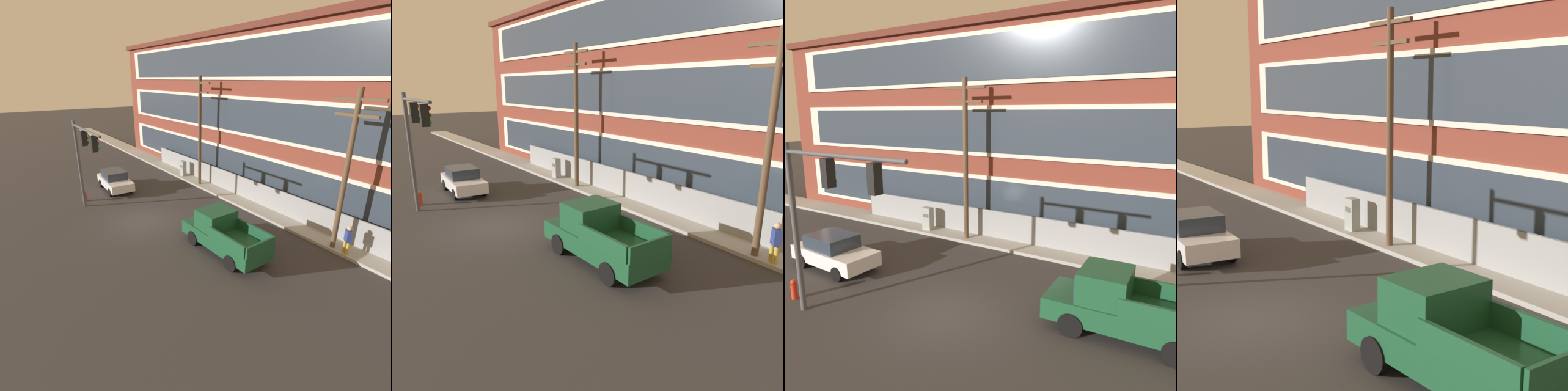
{
  "view_description": "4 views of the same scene",
  "coord_description": "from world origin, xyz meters",
  "views": [
    {
      "loc": [
        16.29,
        -7.12,
        8.49
      ],
      "look_at": [
        2.07,
        2.61,
        1.84
      ],
      "focal_mm": 28.0,
      "sensor_mm": 36.0,
      "label": 1
    },
    {
      "loc": [
        15.99,
        -5.82,
        6.27
      ],
      "look_at": [
        4.69,
        2.01,
        2.31
      ],
      "focal_mm": 35.0,
      "sensor_mm": 36.0,
      "label": 2
    },
    {
      "loc": [
        7.43,
        -9.7,
        6.94
      ],
      "look_at": [
        -0.46,
        3.16,
        3.63
      ],
      "focal_mm": 35.0,
      "sensor_mm": 36.0,
      "label": 3
    },
    {
      "loc": [
        13.89,
        -5.55,
        5.84
      ],
      "look_at": [
        2.09,
        2.34,
        3.33
      ],
      "focal_mm": 55.0,
      "sensor_mm": 36.0,
      "label": 4
    }
  ],
  "objects": [
    {
      "name": "sedan_white",
      "position": [
        -6.71,
        0.72,
        0.8
      ],
      "size": [
        4.22,
        2.04,
        1.56
      ],
      "color": "silver",
      "rests_on": "ground"
    },
    {
      "name": "electrical_cabinet",
      "position": [
        -6.46,
        7.07,
        0.75
      ],
      "size": [
        0.56,
        0.43,
        1.49
      ],
      "color": "#939993",
      "rests_on": "ground"
    },
    {
      "name": "sidewalk_building_side",
      "position": [
        0.0,
        7.49,
        0.08
      ],
      "size": [
        80.0,
        1.97,
        0.16
      ],
      "primitive_type": "cube",
      "color": "#9E9B93",
      "rests_on": "ground"
    },
    {
      "name": "pickup_truck_dark_green",
      "position": [
        5.54,
        1.95,
        0.97
      ],
      "size": [
        5.11,
        2.13,
        2.1
      ],
      "color": "#194C2D",
      "rests_on": "ground"
    },
    {
      "name": "chain_link_fence",
      "position": [
        3.08,
        7.85,
        0.87
      ],
      "size": [
        30.21,
        0.06,
        1.7
      ],
      "color": "gray",
      "rests_on": "ground"
    },
    {
      "name": "ground_plane",
      "position": [
        0.0,
        0.0,
        0.0
      ],
      "size": [
        160.0,
        160.0,
        0.0
      ],
      "primitive_type": "plane",
      "color": "#333030"
    },
    {
      "name": "utility_pole_near_corner",
      "position": [
        -3.7,
        6.96,
        4.79
      ],
      "size": [
        2.4,
        0.26,
        8.67
      ],
      "color": "brown",
      "rests_on": "ground"
    }
  ]
}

